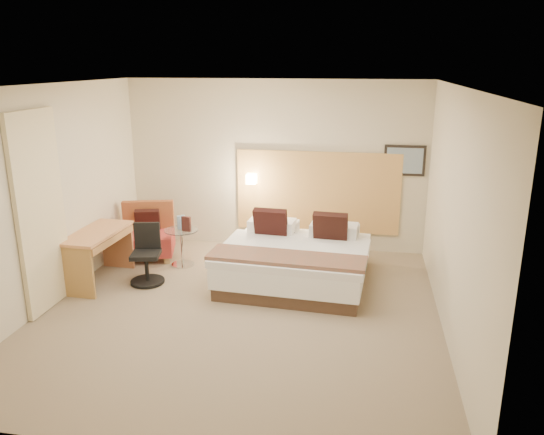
% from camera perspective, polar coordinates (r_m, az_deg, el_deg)
% --- Properties ---
extents(floor, '(4.80, 5.00, 0.02)m').
position_cam_1_polar(floor, '(6.62, -3.50, -10.15)').
color(floor, '#827058').
rests_on(floor, ground).
extents(ceiling, '(4.80, 5.00, 0.02)m').
position_cam_1_polar(ceiling, '(5.93, -3.97, 14.08)').
color(ceiling, white).
rests_on(ceiling, floor).
extents(wall_back, '(4.80, 0.02, 2.70)m').
position_cam_1_polar(wall_back, '(8.53, 0.29, 5.62)').
color(wall_back, beige).
rests_on(wall_back, floor).
extents(wall_front, '(4.80, 0.02, 2.70)m').
position_cam_1_polar(wall_front, '(3.89, -12.60, -8.29)').
color(wall_front, beige).
rests_on(wall_front, floor).
extents(wall_left, '(0.02, 5.00, 2.70)m').
position_cam_1_polar(wall_left, '(7.10, -23.00, 2.08)').
color(wall_left, beige).
rests_on(wall_left, floor).
extents(wall_right, '(0.02, 5.00, 2.70)m').
position_cam_1_polar(wall_right, '(6.05, 19.05, 0.17)').
color(wall_right, beige).
rests_on(wall_right, floor).
extents(headboard_panel, '(2.60, 0.04, 1.30)m').
position_cam_1_polar(headboard_panel, '(8.49, 4.90, 2.74)').
color(headboard_panel, tan).
rests_on(headboard_panel, wall_back).
extents(art_frame, '(0.62, 0.03, 0.47)m').
position_cam_1_polar(art_frame, '(8.38, 14.07, 5.97)').
color(art_frame, black).
rests_on(art_frame, wall_back).
extents(art_canvas, '(0.54, 0.01, 0.39)m').
position_cam_1_polar(art_canvas, '(8.36, 14.08, 5.95)').
color(art_canvas, '#778FA5').
rests_on(art_canvas, wall_back).
extents(lamp_arm, '(0.02, 0.12, 0.02)m').
position_cam_1_polar(lamp_arm, '(8.55, -2.14, 4.27)').
color(lamp_arm, white).
rests_on(lamp_arm, wall_back).
extents(lamp_shade, '(0.15, 0.15, 0.15)m').
position_cam_1_polar(lamp_shade, '(8.50, -2.22, 4.18)').
color(lamp_shade, '#F4E3BE').
rests_on(lamp_shade, wall_back).
extents(curtain, '(0.06, 0.90, 2.42)m').
position_cam_1_polar(curtain, '(6.90, -23.63, 0.50)').
color(curtain, beige).
rests_on(curtain, wall_left).
extents(bottle_a, '(0.07, 0.07, 0.20)m').
position_cam_1_polar(bottle_a, '(7.97, -9.96, -0.53)').
color(bottle_a, '#90B6DF').
rests_on(bottle_a, side_table).
extents(bottle_b, '(0.07, 0.07, 0.20)m').
position_cam_1_polar(bottle_b, '(8.00, -9.55, -0.45)').
color(bottle_b, '#90C6DF').
rests_on(bottle_b, side_table).
extents(menu_folder, '(0.14, 0.07, 0.22)m').
position_cam_1_polar(menu_folder, '(7.85, -9.19, -0.69)').
color(menu_folder, '#3D1B19').
rests_on(menu_folder, side_table).
extents(bed, '(2.07, 2.02, 0.96)m').
position_cam_1_polar(bed, '(7.38, 2.62, -4.53)').
color(bed, '#432E21').
rests_on(bed, floor).
extents(lounge_chair, '(0.95, 0.88, 0.84)m').
position_cam_1_polar(lounge_chair, '(8.50, -13.23, -1.94)').
color(lounge_chair, '#A8864F').
rests_on(lounge_chair, floor).
extents(side_table, '(0.58, 0.58, 0.56)m').
position_cam_1_polar(side_table, '(8.04, -9.66, -2.98)').
color(side_table, silver).
rests_on(side_table, floor).
extents(desk, '(0.58, 1.19, 0.73)m').
position_cam_1_polar(desk, '(7.63, -18.17, -2.55)').
color(desk, '#CA834F').
rests_on(desk, floor).
extents(desk_chair, '(0.54, 0.54, 0.82)m').
position_cam_1_polar(desk_chair, '(7.51, -13.32, -4.37)').
color(desk_chair, black).
rests_on(desk_chair, floor).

